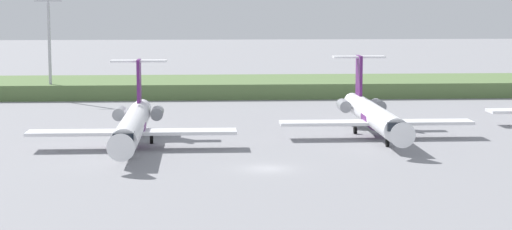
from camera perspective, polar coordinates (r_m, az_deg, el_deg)
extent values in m
plane|color=gray|center=(116.44, -0.38, -0.67)|extent=(500.00, 500.00, 0.00)
cube|color=#597542|center=(155.39, -1.17, 1.82)|extent=(320.00, 20.00, 2.53)
cylinder|color=white|center=(99.86, -7.83, -0.66)|extent=(2.70, 24.00, 2.70)
cone|color=white|center=(86.56, -8.50, -1.91)|extent=(2.70, 3.00, 2.70)
cone|color=white|center=(113.71, -7.31, 0.32)|extent=(2.30, 4.00, 2.29)
cube|color=black|center=(88.36, -8.40, -1.41)|extent=(2.02, 1.80, 0.90)
cylinder|color=#591E66|center=(99.89, -7.83, -0.75)|extent=(2.76, 3.60, 2.76)
cube|color=white|center=(99.59, -11.26, -1.11)|extent=(11.00, 3.20, 0.36)
cube|color=white|center=(98.69, -4.45, -1.07)|extent=(11.00, 3.20, 0.36)
cube|color=#591E66|center=(110.32, -7.44, 2.17)|extent=(0.36, 3.20, 5.20)
cube|color=white|center=(110.43, -7.45, 3.42)|extent=(6.80, 1.80, 0.24)
cylinder|color=gray|center=(109.11, -8.65, 0.11)|extent=(1.50, 3.40, 1.50)
cylinder|color=gray|center=(108.80, -6.29, 0.13)|extent=(1.50, 3.40, 1.50)
cylinder|color=gray|center=(92.75, -8.16, -2.19)|extent=(0.20, 0.20, 0.65)
cylinder|color=black|center=(92.85, -8.15, -2.52)|extent=(0.30, 0.90, 0.90)
cylinder|color=black|center=(102.68, -8.77, -1.59)|extent=(0.35, 0.90, 0.90)
cylinder|color=black|center=(102.40, -6.65, -1.57)|extent=(0.35, 0.90, 0.90)
cylinder|color=white|center=(107.58, 7.55, -0.08)|extent=(2.70, 24.00, 2.70)
cone|color=white|center=(94.49, 9.11, -1.14)|extent=(2.70, 3.00, 2.70)
cone|color=white|center=(121.24, 6.29, 0.77)|extent=(2.29, 4.00, 2.29)
cube|color=black|center=(96.26, 8.87, -0.70)|extent=(2.03, 1.80, 0.90)
cylinder|color=#591E66|center=(107.60, 7.55, -0.16)|extent=(2.76, 3.60, 2.76)
cube|color=white|center=(105.71, 4.50, -0.50)|extent=(11.00, 3.20, 0.36)
cube|color=white|center=(107.98, 10.72, -0.44)|extent=(11.00, 3.20, 0.36)
cube|color=#591E66|center=(117.91, 6.56, 2.51)|extent=(0.36, 3.20, 5.20)
cube|color=white|center=(118.03, 6.55, 3.69)|extent=(6.80, 1.80, 0.24)
cylinder|color=gray|center=(116.15, 5.60, 0.59)|extent=(1.50, 3.40, 1.50)
cylinder|color=gray|center=(116.94, 7.78, 0.61)|extent=(1.50, 3.40, 1.50)
cylinder|color=gray|center=(100.56, 8.34, -1.45)|extent=(0.20, 0.20, 0.65)
cylinder|color=black|center=(100.65, 8.34, -1.76)|extent=(0.30, 0.90, 0.90)
cylinder|color=black|center=(109.84, 6.32, -0.96)|extent=(0.35, 0.90, 0.90)
cylinder|color=black|center=(110.55, 8.26, -0.94)|extent=(0.35, 0.90, 0.90)
cylinder|color=#B2B2B7|center=(149.38, -12.98, 3.93)|extent=(0.50, 0.50, 15.61)
cube|color=#B2B2B7|center=(149.14, -13.07, 7.08)|extent=(4.40, 0.20, 0.20)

